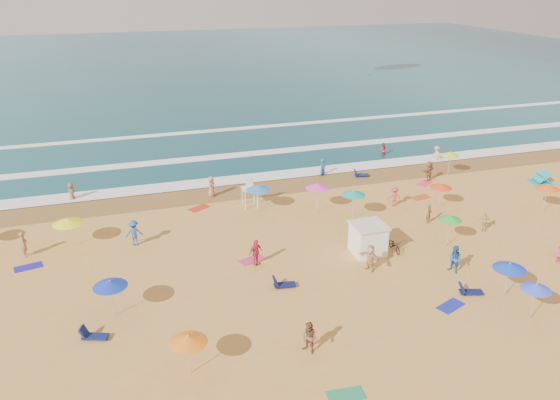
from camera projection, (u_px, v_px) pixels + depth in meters
name	position (u px, v px, depth m)	size (l,w,h in m)	color
ground	(339.00, 248.00, 37.60)	(220.00, 220.00, 0.00)	gold
ocean	(177.00, 65.00, 111.49)	(220.00, 140.00, 0.18)	#0C4756
wet_sand	(284.00, 185.00, 48.60)	(220.00, 220.00, 0.00)	olive
surf_foam	(257.00, 155.00, 56.32)	(200.00, 18.70, 0.05)	white
cabana	(368.00, 240.00, 36.58)	(2.00, 2.00, 2.00)	white
cabana_roof	(369.00, 225.00, 36.17)	(2.20, 2.20, 0.12)	silver
bicycle	(395.00, 245.00, 37.06)	(0.57, 1.62, 0.85)	black
lifeguard_stand	(250.00, 194.00, 43.89)	(1.20, 1.20, 2.10)	white
beach_umbrellas	(335.00, 218.00, 37.19)	(56.70, 27.66, 0.72)	#3850FD
loungers	(470.00, 244.00, 37.78)	(53.22, 29.20, 0.34)	#101C50
towels	(315.00, 259.00, 36.10)	(41.71, 24.19, 0.03)	#C81941
popup_tents	(554.00, 208.00, 42.51)	(10.90, 14.69, 1.20)	#C82C59
beachgoers	(315.00, 210.00, 41.60)	(40.77, 28.43, 2.12)	tan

